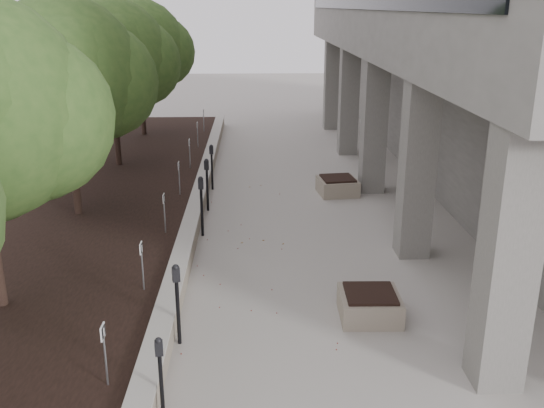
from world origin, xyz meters
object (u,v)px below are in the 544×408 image
object	(u,v)px
parking_meter_1	(161,379)
crabapple_tree_4	(112,83)
planter_front	(370,304)
planter_back	(338,186)
crabapple_tree_3	(67,108)
parking_meter_3	(202,206)
parking_meter_4	(207,185)
parking_meter_2	(178,305)
crabapple_tree_5	(140,68)
parking_meter_5	(212,167)

from	to	relation	value
parking_meter_1	crabapple_tree_4	bearing A→B (deg)	95.61
planter_front	planter_back	size ratio (longest dim) A/B	0.96
parking_meter_1	crabapple_tree_3	bearing A→B (deg)	104.05
parking_meter_3	parking_meter_4	distance (m)	1.94
parking_meter_2	parking_meter_4	world-z (taller)	parking_meter_4
crabapple_tree_3	crabapple_tree_5	distance (m)	10.00
parking_meter_4	planter_front	size ratio (longest dim) A/B	1.38
crabapple_tree_5	planter_front	bearing A→B (deg)	-65.96
parking_meter_2	planter_front	xyz separation A→B (m)	(3.42, 0.81, -0.48)
crabapple_tree_3	parking_meter_2	size ratio (longest dim) A/B	3.68
crabapple_tree_3	parking_meter_3	xyz separation A→B (m)	(3.25, -0.70, -2.34)
crabapple_tree_3	parking_meter_4	world-z (taller)	crabapple_tree_3
parking_meter_5	planter_front	xyz separation A→B (m)	(3.42, -8.25, -0.47)
crabapple_tree_4	parking_meter_5	xyz separation A→B (m)	(3.25, -1.71, -2.40)
parking_meter_3	crabapple_tree_4	bearing A→B (deg)	116.71
planter_back	parking_meter_4	bearing A→B (deg)	-159.27
crabapple_tree_3	parking_meter_5	xyz separation A→B (m)	(3.25, 3.29, -2.40)
parking_meter_2	parking_meter_3	xyz separation A→B (m)	(0.00, 5.07, 0.04)
crabapple_tree_3	parking_meter_1	bearing A→B (deg)	-67.26
crabapple_tree_5	parking_meter_2	size ratio (longest dim) A/B	3.68
parking_meter_4	parking_meter_5	distance (m)	2.05
planter_back	crabapple_tree_4	bearing A→B (deg)	162.13
parking_meter_5	parking_meter_4	bearing A→B (deg)	-84.70
crabapple_tree_4	parking_meter_4	bearing A→B (deg)	-49.14
crabapple_tree_4	parking_meter_1	bearing A→B (deg)	-75.70
crabapple_tree_4	planter_front	bearing A→B (deg)	-56.18
parking_meter_2	crabapple_tree_3	bearing A→B (deg)	104.75
crabapple_tree_3	planter_front	size ratio (longest dim) A/B	4.98
crabapple_tree_5	planter_back	size ratio (longest dim) A/B	4.80
planter_front	parking_meter_1	bearing A→B (deg)	-140.74
parking_meter_2	planter_back	xyz separation A→B (m)	(3.87, 8.48, -0.47)
crabapple_tree_5	planter_back	xyz separation A→B (m)	(7.12, -7.29, -2.86)
crabapple_tree_5	planter_front	size ratio (longest dim) A/B	4.98
parking_meter_5	crabapple_tree_3	bearing A→B (deg)	-129.37
parking_meter_4	planter_back	xyz separation A→B (m)	(3.87, 1.46, -0.49)
parking_meter_5	planter_front	world-z (taller)	parking_meter_5
crabapple_tree_4	crabapple_tree_5	distance (m)	5.00
crabapple_tree_3	parking_meter_4	size ratio (longest dim) A/B	3.60
crabapple_tree_3	parking_meter_4	xyz separation A→B (m)	(3.25, 1.24, -2.37)
crabapple_tree_4	parking_meter_5	size ratio (longest dim) A/B	3.76
parking_meter_2	planter_back	size ratio (longest dim) A/B	1.30
parking_meter_1	parking_meter_5	distance (m)	11.04
crabapple_tree_4	planter_back	size ratio (longest dim) A/B	4.80
parking_meter_4	parking_meter_1	bearing A→B (deg)	-84.98
parking_meter_2	crabapple_tree_5	bearing A→B (deg)	87.01
parking_meter_1	parking_meter_5	bearing A→B (deg)	81.31
crabapple_tree_5	parking_meter_3	world-z (taller)	crabapple_tree_5
crabapple_tree_3	parking_meter_2	xyz separation A→B (m)	(3.25, -5.77, -2.38)
parking_meter_1	planter_front	xyz separation A→B (m)	(3.42, 2.80, -0.39)
crabapple_tree_4	parking_meter_4	distance (m)	5.50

